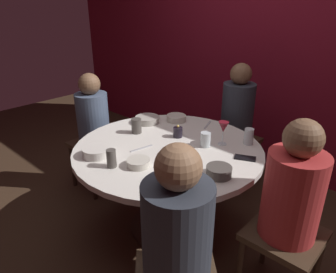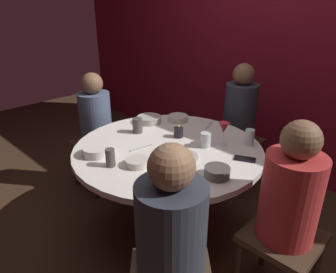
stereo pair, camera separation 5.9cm
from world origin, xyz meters
The scene contains 23 objects.
ground_plane centered at (0.00, 0.00, 0.00)m, with size 8.00×8.00×0.00m, color #382619.
back_wall centered at (0.00, 1.51, 1.30)m, with size 6.00×0.10×2.60m, color maroon.
dining_table centered at (0.00, 0.00, 0.58)m, with size 1.36×1.36×0.72m.
seated_diner_left centered at (-0.93, 0.00, 0.69)m, with size 0.40×0.40×1.12m.
seated_diner_back centered at (0.00, 0.95, 0.73)m, with size 0.40×0.40×1.19m.
seated_diner_right centered at (0.91, 0.00, 0.72)m, with size 0.40×0.40×1.16m.
seated_diner_front_right centered at (0.66, -0.66, 0.73)m, with size 0.57×0.57×1.18m.
candle_holder centered at (-0.06, 0.18, 0.76)m, with size 0.07×0.07×0.10m.
wine_glass centered at (0.27, 0.30, 0.85)m, with size 0.08×0.08×0.18m.
dinner_plate centered at (0.19, -0.06, 0.73)m, with size 0.23×0.23×0.01m, color #B2ADA3.
cell_phone centered at (0.50, 0.21, 0.72)m, with size 0.07×0.14×0.01m, color black.
bowl_serving_large centered at (-0.46, 0.24, 0.75)m, with size 0.21×0.21×0.05m, color #B2ADA3.
bowl_salad_center centered at (-0.30, 0.44, 0.75)m, with size 0.17×0.17×0.05m, color beige.
bowl_small_white centered at (-0.26, -0.43, 0.75)m, with size 0.19×0.19×0.06m, color silver.
bowl_sauce_side centered at (0.50, -0.09, 0.75)m, with size 0.16×0.16×0.06m, color #4C4742.
bowl_rice_portion centered at (0.05, -0.34, 0.74)m, with size 0.15×0.15×0.05m, color beige.
cup_near_candle centered at (-0.36, 0.02, 0.78)m, with size 0.08×0.08×0.12m, color #4C4742.
cup_by_left_diner centered at (0.19, 0.19, 0.77)m, with size 0.07×0.07×0.11m, color silver.
cup_by_right_diner centered at (0.40, 0.43, 0.78)m, with size 0.07×0.07×0.12m, color silver.
cup_center_front centered at (0.44, -0.28, 0.77)m, with size 0.07×0.07×0.11m, color beige.
cup_far_edge centered at (-0.06, -0.46, 0.78)m, with size 0.06×0.06×0.12m, color #4C4742.
fork_near_plate centered at (-0.04, 0.53, 0.72)m, with size 0.02×0.18×0.01m, color #B7B7BC.
knife_near_plate centered at (-0.12, -0.15, 0.72)m, with size 0.02×0.18×0.01m, color #B7B7BC.
Camera 2 is at (1.40, -1.45, 1.69)m, focal length 33.14 mm.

